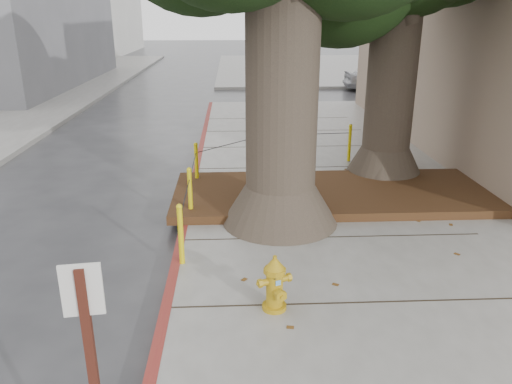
# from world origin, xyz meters

# --- Properties ---
(ground) EXTENTS (140.00, 140.00, 0.00)m
(ground) POSITION_xyz_m (0.00, 0.00, 0.00)
(ground) COLOR #28282B
(ground) RESTS_ON ground
(sidewalk_far) EXTENTS (16.00, 20.00, 0.15)m
(sidewalk_far) POSITION_xyz_m (6.00, 30.00, 0.07)
(sidewalk_far) COLOR slate
(sidewalk_far) RESTS_ON ground
(curb_red) EXTENTS (0.14, 26.00, 0.16)m
(curb_red) POSITION_xyz_m (-2.00, 2.50, 0.07)
(curb_red) COLOR maroon
(curb_red) RESTS_ON ground
(planter_bed) EXTENTS (6.40, 2.60, 0.16)m
(planter_bed) POSITION_xyz_m (0.90, 3.90, 0.23)
(planter_bed) COLOR black
(planter_bed) RESTS_ON sidewalk_main
(bollard_ring) EXTENTS (3.79, 5.39, 0.95)m
(bollard_ring) POSITION_xyz_m (-0.87, 4.38, 0.66)
(bollard_ring) COLOR yellow
(bollard_ring) RESTS_ON sidewalk_main
(fire_hydrant) EXTENTS (0.39, 0.39, 0.74)m
(fire_hydrant) POSITION_xyz_m (-0.63, -0.09, 0.51)
(fire_hydrant) COLOR #BA8F13
(fire_hydrant) RESTS_ON sidewalk_main
(car_silver) EXTENTS (3.89, 1.65, 1.31)m
(car_silver) POSITION_xyz_m (6.47, 19.60, 0.66)
(car_silver) COLOR #B2B3B8
(car_silver) RESTS_ON ground
(car_dark) EXTENTS (1.60, 3.73, 1.07)m
(car_dark) POSITION_xyz_m (-10.07, 18.84, 0.54)
(car_dark) COLOR black
(car_dark) RESTS_ON ground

